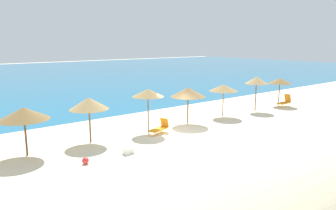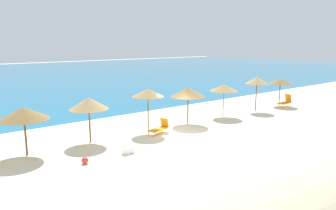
{
  "view_description": "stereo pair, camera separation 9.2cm",
  "coord_description": "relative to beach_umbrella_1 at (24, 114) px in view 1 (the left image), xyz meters",
  "views": [
    {
      "loc": [
        -13.03,
        -15.25,
        5.75
      ],
      "look_at": [
        0.09,
        1.48,
        1.57
      ],
      "focal_mm": 34.43,
      "sensor_mm": 36.0,
      "label": 1
    },
    {
      "loc": [
        -12.95,
        -15.3,
        5.75
      ],
      "look_at": [
        0.09,
        1.48,
        1.57
      ],
      "focal_mm": 34.43,
      "sensor_mm": 36.0,
      "label": 2
    }
  ],
  "objects": [
    {
      "name": "beach_umbrella_6",
      "position": [
        18.38,
        -0.34,
        0.37
      ],
      "size": [
        1.92,
        1.92,
        2.88
      ],
      "color": "brown",
      "rests_on": "ground_plane"
    },
    {
      "name": "cooler_box",
      "position": [
        4.25,
        -2.97,
        -2.05
      ],
      "size": [
        0.58,
        0.36,
        0.3
      ],
      "primitive_type": "cube",
      "rotation": [
        0.0,
        0.0,
        0.04
      ],
      "color": "white",
      "rests_on": "ground_plane"
    },
    {
      "name": "ground_plane",
      "position": [
        9.0,
        -1.64,
        -2.21
      ],
      "size": [
        160.0,
        160.0,
        0.0
      ],
      "primitive_type": "plane",
      "color": "beige"
    },
    {
      "name": "beach_umbrella_1",
      "position": [
        0.0,
        0.0,
        0.0
      ],
      "size": [
        2.52,
        2.52,
        2.53
      ],
      "color": "brown",
      "rests_on": "ground_plane"
    },
    {
      "name": "beach_umbrella_5",
      "position": [
        14.65,
        -0.06,
        0.03
      ],
      "size": [
        2.22,
        2.22,
        2.5
      ],
      "color": "brown",
      "rests_on": "ground_plane"
    },
    {
      "name": "lounge_chair_1",
      "position": [
        21.96,
        -0.9,
        -1.75
      ],
      "size": [
        1.5,
        0.62,
        1.1
      ],
      "rotation": [
        0.0,
        0.0,
        1.59
      ],
      "color": "orange",
      "rests_on": "ground_plane"
    },
    {
      "name": "lounge_chair_0",
      "position": [
        7.84,
        -0.93,
        -1.83
      ],
      "size": [
        1.61,
        0.98,
        0.91
      ],
      "rotation": [
        0.0,
        0.0,
        1.87
      ],
      "color": "orange",
      "rests_on": "ground_plane"
    },
    {
      "name": "beach_umbrella_3",
      "position": [
        7.5,
        -0.11,
        0.33
      ],
      "size": [
        2.05,
        2.05,
        2.8
      ],
      "color": "brown",
      "rests_on": "ground_plane"
    },
    {
      "name": "beach_umbrella_7",
      "position": [
        22.11,
        -0.16,
        0.03
      ],
      "size": [
        2.09,
        2.09,
        2.5
      ],
      "color": "brown",
      "rests_on": "ground_plane"
    },
    {
      "name": "beach_umbrella_4",
      "position": [
        10.93,
        -0.11,
        0.06
      ],
      "size": [
        2.49,
        2.49,
        2.6
      ],
      "color": "brown",
      "rests_on": "ground_plane"
    },
    {
      "name": "beach_ball",
      "position": [
        1.87,
        -2.97,
        -2.04
      ],
      "size": [
        0.33,
        0.33,
        0.33
      ],
      "primitive_type": "sphere",
      "color": "red",
      "rests_on": "ground_plane"
    },
    {
      "name": "beach_umbrella_2",
      "position": [
        3.55,
        0.1,
        0.08
      ],
      "size": [
        2.25,
        2.25,
        2.64
      ],
      "color": "brown",
      "rests_on": "ground_plane"
    },
    {
      "name": "sea_water",
      "position": [
        9.0,
        40.7,
        -2.2
      ],
      "size": [
        160.0,
        71.22,
        0.01
      ],
      "primitive_type": "cube",
      "color": "#1E6B93",
      "rests_on": "ground_plane"
    }
  ]
}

